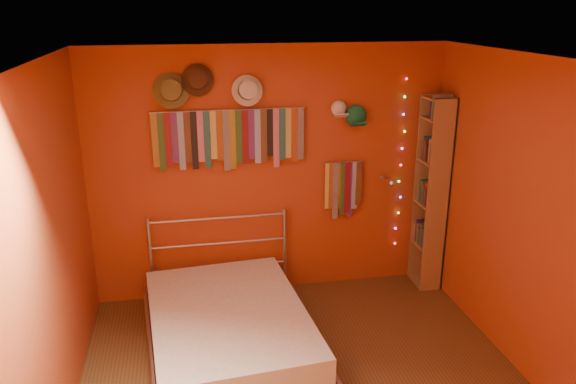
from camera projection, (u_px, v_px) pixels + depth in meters
back_wall at (270, 174)px, 5.53m from camera, size 3.50×0.02×2.50m
right_wall at (537, 227)px, 4.22m from camera, size 0.02×3.50×2.50m
left_wall at (45, 266)px, 3.59m from camera, size 0.02×3.50×2.50m
ceiling at (313, 62)px, 3.51m from camera, size 3.50×3.50×0.02m
tie_rack at (229, 136)px, 5.27m from camera, size 1.45×0.03×0.58m
small_tie_rack at (343, 187)px, 5.66m from camera, size 0.40×0.03×0.60m
fedora_olive at (171, 90)px, 5.00m from camera, size 0.32×0.17×0.31m
fedora_brown at (198, 80)px, 5.02m from camera, size 0.29×0.16×0.29m
fedora_white at (248, 90)px, 5.14m from camera, size 0.29×0.16×0.28m
cap_white at (339, 109)px, 5.40m from camera, size 0.17×0.21×0.17m
cap_green at (356, 116)px, 5.46m from camera, size 0.20×0.25×0.20m
fairy_lights at (401, 165)px, 5.73m from camera, size 0.05×0.02×1.77m
reading_lamp at (390, 182)px, 5.53m from camera, size 0.08×0.33×0.10m
bookshelf at (435, 193)px, 5.70m from camera, size 0.25×0.34×2.00m
bed at (229, 328)px, 4.79m from camera, size 1.52×1.93×0.90m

